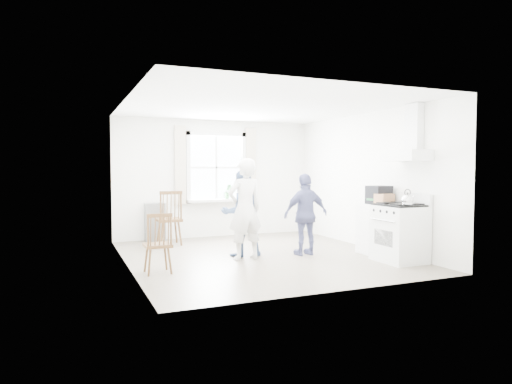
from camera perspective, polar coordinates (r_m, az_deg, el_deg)
name	(u,v)px	position (r m, az deg, el deg)	size (l,w,h in m)	color
room_shell	(260,182)	(7.92, 0.51, 1.30)	(4.62, 5.12, 2.64)	#776B5C
window_assembly	(217,171)	(10.21, -4.95, 2.58)	(1.88, 0.24, 1.70)	white
range_hood	(409,146)	(7.89, 18.58, 5.50)	(0.45, 0.76, 0.94)	white
shelf_unit	(155,222)	(9.82, -12.52, -3.71)	(0.40, 0.30, 0.80)	slate
gas_stove	(400,232)	(7.85, 17.52, -4.83)	(0.68, 0.76, 1.12)	white
kettle	(407,200)	(7.52, 18.40, -0.93)	(0.18, 0.18, 0.26)	silver
low_cabinet	(376,229)	(8.44, 14.79, -4.49)	(0.50, 0.55, 0.90)	white
stereo_stack	(379,195)	(8.33, 15.12, -0.35)	(0.40, 0.36, 0.33)	black
cardboard_box	(384,199)	(8.18, 15.75, -0.89)	(0.30, 0.21, 0.19)	#A97852
windsor_chair_a	(170,212)	(9.15, -10.67, -2.47)	(0.47, 0.46, 1.10)	#4A2F18
windsor_chair_b	(159,237)	(6.74, -12.05, -5.49)	(0.39, 0.38, 0.90)	#4A2F18
person_left	(245,209)	(7.63, -1.38, -2.16)	(0.62, 0.62, 1.70)	white
person_mid	(241,214)	(7.95, -1.84, -2.71)	(0.72, 0.72, 1.49)	#4D638F
person_right	(306,214)	(8.08, 6.25, -2.80)	(0.85, 0.85, 1.44)	navy
potted_plant	(228,192)	(10.21, -3.53, 0.06)	(0.18, 0.18, 0.32)	#316F36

